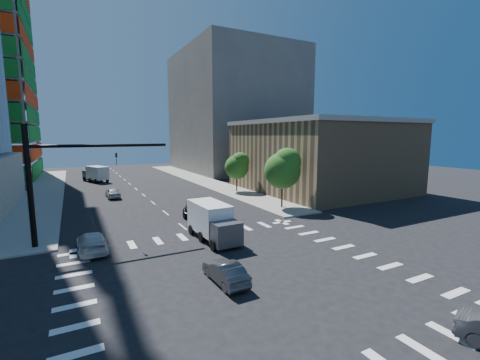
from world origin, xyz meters
TOP-DOWN VIEW (x-y plane):
  - ground at (0.00, 0.00)m, footprint 160.00×160.00m
  - road_markings at (0.00, 0.00)m, footprint 20.00×20.00m
  - sidewalk_ne at (12.50, 40.00)m, footprint 5.00×60.00m
  - sidewalk_nw at (-12.50, 40.00)m, footprint 5.00×60.00m
  - commercial_building at (25.00, 22.00)m, footprint 20.50×22.50m
  - bg_building_ne at (27.00, 55.00)m, footprint 24.00×30.00m
  - signal_mast_nw at (-10.00, 11.50)m, footprint 10.20×0.40m
  - tree_south at (12.63, 13.90)m, footprint 4.16×4.16m
  - tree_north at (12.93, 25.90)m, footprint 3.54×3.52m
  - car_nb_far at (2.87, 15.98)m, footprint 4.65×6.13m
  - car_sb_near at (-7.75, 8.88)m, footprint 2.04×4.80m
  - car_sb_mid at (-4.02, 29.90)m, footprint 1.73×4.16m
  - car_sb_cross at (-1.34, -0.12)m, footprint 1.43×3.82m
  - box_truck_near at (1.04, 6.99)m, footprint 2.51×5.61m
  - box_truck_far at (-5.09, 47.70)m, footprint 4.24×5.94m

SIDE VIEW (x-z plane):
  - ground at x=0.00m, z-range 0.00..0.00m
  - road_markings at x=0.00m, z-range 0.00..0.01m
  - sidewalk_ne at x=12.50m, z-range 0.00..0.15m
  - sidewalk_nw at x=-12.50m, z-range 0.00..0.15m
  - car_sb_cross at x=-1.34m, z-range 0.00..1.25m
  - car_sb_near at x=-7.75m, z-range 0.00..1.38m
  - car_sb_mid at x=-4.02m, z-range 0.00..1.41m
  - car_nb_far at x=2.87m, z-range 0.00..1.55m
  - box_truck_far at x=-5.09m, z-range -0.16..2.70m
  - box_truck_near at x=1.04m, z-range -0.17..2.74m
  - tree_north at x=12.93m, z-range 1.10..6.88m
  - tree_south at x=12.63m, z-range 1.27..8.10m
  - commercial_building at x=25.00m, z-range 0.01..10.61m
  - signal_mast_nw at x=-10.00m, z-range 0.99..9.99m
  - bg_building_ne at x=27.00m, z-range 0.00..28.00m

